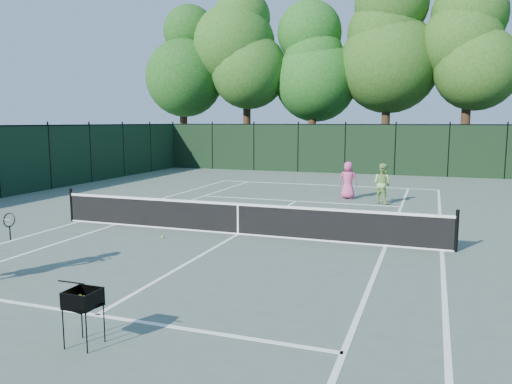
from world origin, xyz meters
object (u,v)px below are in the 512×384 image
(player_pink, at_px, (348,180))
(loose_ball_midcourt, at_px, (162,237))
(ball_hopper, at_px, (83,299))
(player_green, at_px, (382,184))
(loose_ball_near_cart, at_px, (81,309))

(player_pink, relative_size, loose_ball_midcourt, 22.92)
(ball_hopper, xyz_separation_m, loose_ball_midcourt, (-2.35, 6.25, -0.66))
(ball_hopper, height_order, loose_ball_midcourt, ball_hopper)
(player_green, bearing_deg, loose_ball_near_cart, 104.24)
(player_pink, xyz_separation_m, loose_ball_midcourt, (-3.66, -8.91, -0.75))
(loose_ball_near_cart, height_order, loose_ball_midcourt, same)
(ball_hopper, bearing_deg, player_pink, 97.13)
(player_green, relative_size, loose_ball_near_cart, 23.40)
(ball_hopper, relative_size, loose_ball_near_cart, 12.22)
(ball_hopper, bearing_deg, loose_ball_midcourt, 122.72)
(ball_hopper, bearing_deg, player_green, 91.10)
(player_pink, distance_m, loose_ball_midcourt, 9.66)
(loose_ball_near_cart, bearing_deg, player_green, 74.45)
(player_green, bearing_deg, loose_ball_midcourt, 87.37)
(ball_hopper, xyz_separation_m, loose_ball_near_cart, (-0.92, 1.05, -0.66))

